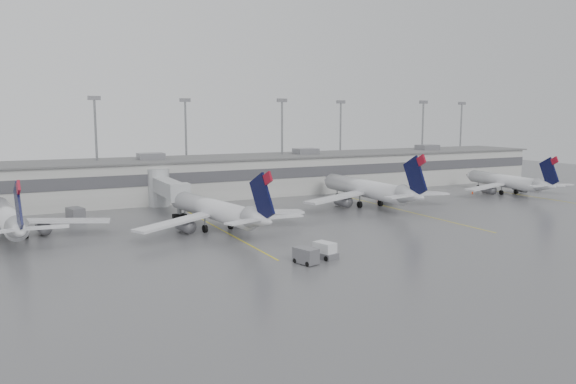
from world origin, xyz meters
name	(u,v)px	position (x,y,z in m)	size (l,w,h in m)	color
ground	(419,252)	(0.00, 0.00, 0.00)	(260.00, 260.00, 0.00)	#565659
terminal	(244,175)	(-0.01, 57.98, 4.17)	(152.00, 17.00, 9.45)	#ACACA7
light_masts	(234,137)	(0.00, 63.75, 12.03)	(142.40, 8.00, 20.60)	gray
jet_bridge_right	(164,188)	(-20.50, 45.72, 3.87)	(4.00, 17.20, 7.00)	#A9ACAF
stand_markings	(323,220)	(0.00, 24.00, 0.01)	(105.25, 40.00, 0.01)	yellow
jet_far_left	(8,218)	(-45.81, 30.67, 2.98)	(26.33, 29.64, 9.60)	silver
jet_mid_left	(216,210)	(-18.26, 24.00, 3.11)	(27.21, 30.73, 10.00)	silver
jet_mid_right	(369,189)	(14.44, 32.09, 3.34)	(29.68, 33.25, 10.76)	silver
jet_far_right	(508,181)	(50.73, 32.46, 2.83)	(24.91, 28.07, 9.10)	silver
baggage_tug	(325,252)	(-12.07, 2.58, 0.76)	(2.67, 3.42, 1.95)	silver
baggage_cart	(306,255)	(-15.27, 1.38, 0.97)	(2.40, 3.23, 1.85)	slate
gse_uld_b	(202,207)	(-15.59, 39.41, 0.96)	(2.71, 1.81, 1.92)	silver
gse_uld_c	(388,193)	(25.25, 40.52, 0.91)	(2.57, 1.71, 1.82)	silver
gse_loader	(76,214)	(-36.14, 41.66, 1.03)	(2.06, 3.30, 2.06)	slate
cone_a	(8,229)	(-46.06, 36.33, 0.37)	(0.47, 0.47, 0.75)	#F13405
cone_b	(226,211)	(-11.85, 37.44, 0.38)	(0.48, 0.48, 0.76)	#F13405
cone_c	(377,197)	(21.25, 38.91, 0.40)	(0.51, 0.51, 0.80)	#F13405
cone_d	(472,192)	(44.63, 36.41, 0.34)	(0.43, 0.43, 0.69)	#F13405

